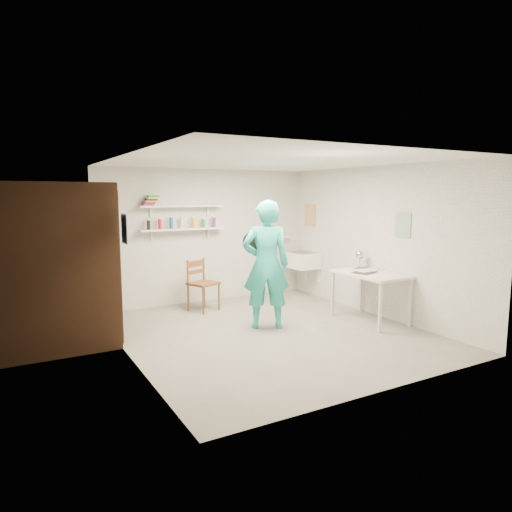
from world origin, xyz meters
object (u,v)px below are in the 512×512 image
belfast_sink (302,260)px  wooden_chair (203,283)px  desk_lamp (360,254)px  wall_clock (254,242)px  work_table (370,297)px  man (266,265)px

belfast_sink → wooden_chair: bearing=-176.9°
wooden_chair → desk_lamp: size_ratio=6.56×
wall_clock → desk_lamp: 1.89m
wooden_chair → work_table: bearing=-65.3°
wall_clock → belfast_sink: bearing=60.1°
man → desk_lamp: bearing=-156.9°
man → belfast_sink: bearing=-114.4°
wall_clock → wooden_chair: wall_clock is taller
belfast_sink → work_table: bearing=-93.2°
man → work_table: bearing=-173.1°
belfast_sink → wall_clock: (-1.77, -1.28, 0.55)m
wall_clock → wooden_chair: size_ratio=0.36×
desk_lamp → work_table: bearing=-112.4°
belfast_sink → wooden_chair: (-2.10, -0.11, -0.23)m
belfast_sink → desk_lamp: (0.08, -1.52, 0.28)m
belfast_sink → work_table: 2.00m
man → wooden_chair: 1.50m
work_table → man: bearing=162.6°
wooden_chair → work_table: wooden_chair is taller
man → wooden_chair: size_ratio=2.01×
wall_clock → work_table: 2.00m
belfast_sink → man: man is taller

